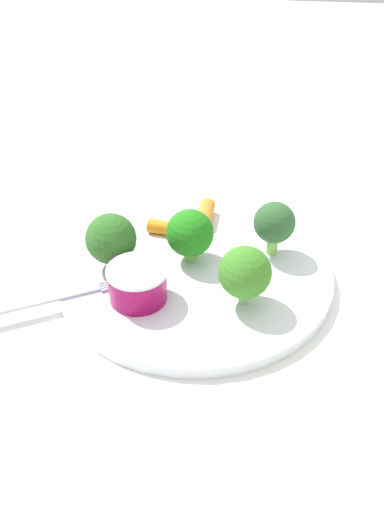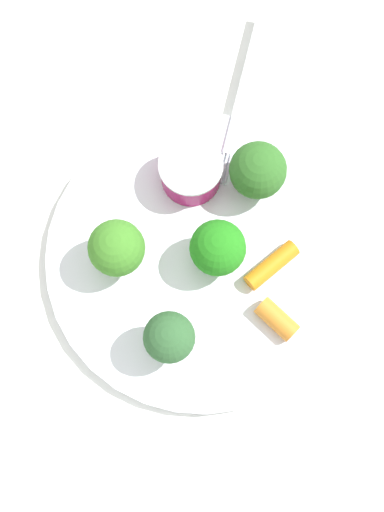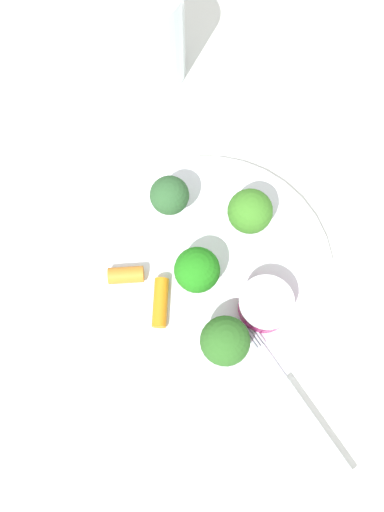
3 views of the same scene
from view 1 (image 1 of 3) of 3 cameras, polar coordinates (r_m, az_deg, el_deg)
ground_plane at (r=0.55m, az=0.31°, el=-2.06°), size 2.40×2.40×0.00m
plate at (r=0.54m, az=0.31°, el=-1.57°), size 0.26×0.26×0.01m
sauce_cup at (r=0.50m, az=-5.52°, el=-2.80°), size 0.05×0.05×0.03m
broccoli_floret_0 at (r=0.53m, az=-0.21°, el=2.30°), size 0.05×0.05×0.05m
broccoli_floret_1 at (r=0.48m, az=5.37°, el=-1.68°), size 0.05×0.05×0.06m
broccoli_floret_2 at (r=0.54m, az=8.33°, el=3.29°), size 0.04×0.04×0.06m
broccoli_floret_3 at (r=0.53m, az=-8.19°, el=1.71°), size 0.05×0.05×0.05m
carrot_stick_0 at (r=0.58m, az=-2.08°, el=2.76°), size 0.05×0.02×0.01m
carrot_stick_1 at (r=0.60m, az=1.33°, el=4.34°), size 0.02×0.04×0.02m
fork at (r=0.51m, az=-15.41°, el=-4.57°), size 0.16×0.09×0.00m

